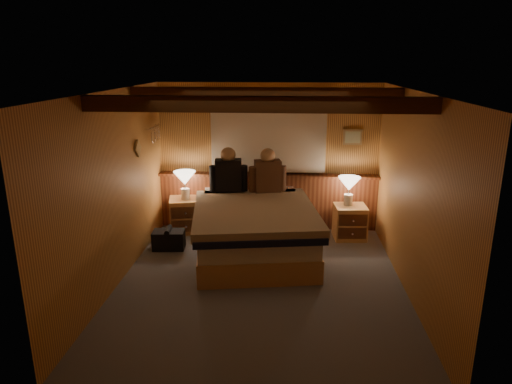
# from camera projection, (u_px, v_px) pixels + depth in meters

# --- Properties ---
(floor) EXTENTS (4.20, 4.20, 0.00)m
(floor) POSITION_uv_depth(u_px,v_px,m) (260.00, 283.00, 5.83)
(floor) COLOR #575C67
(floor) RESTS_ON ground
(ceiling) EXTENTS (4.20, 4.20, 0.00)m
(ceiling) POSITION_uv_depth(u_px,v_px,m) (261.00, 91.00, 5.15)
(ceiling) COLOR tan
(ceiling) RESTS_ON wall_back
(wall_back) EXTENTS (3.60, 0.00, 3.60)m
(wall_back) POSITION_uv_depth(u_px,v_px,m) (268.00, 157.00, 7.50)
(wall_back) COLOR #DCA24F
(wall_back) RESTS_ON floor
(wall_left) EXTENTS (0.00, 4.20, 4.20)m
(wall_left) POSITION_uv_depth(u_px,v_px,m) (115.00, 190.00, 5.61)
(wall_left) COLOR #DCA24F
(wall_left) RESTS_ON floor
(wall_right) EXTENTS (0.00, 4.20, 4.20)m
(wall_right) POSITION_uv_depth(u_px,v_px,m) (413.00, 196.00, 5.37)
(wall_right) COLOR #DCA24F
(wall_right) RESTS_ON floor
(wall_front) EXTENTS (3.60, 0.00, 3.60)m
(wall_front) POSITION_uv_depth(u_px,v_px,m) (244.00, 270.00, 3.48)
(wall_front) COLOR #DCA24F
(wall_front) RESTS_ON floor
(wainscot) EXTENTS (3.60, 0.23, 0.94)m
(wainscot) POSITION_uv_depth(u_px,v_px,m) (268.00, 200.00, 7.64)
(wainscot) COLOR brown
(wainscot) RESTS_ON wall_back
(curtain_window) EXTENTS (2.18, 0.09, 1.11)m
(curtain_window) POSITION_uv_depth(u_px,v_px,m) (268.00, 138.00, 7.34)
(curtain_window) COLOR #4A2512
(curtain_window) RESTS_ON wall_back
(ceiling_beams) EXTENTS (3.60, 1.65, 0.16)m
(ceiling_beams) POSITION_uv_depth(u_px,v_px,m) (262.00, 98.00, 5.32)
(ceiling_beams) COLOR #4A2512
(ceiling_beams) RESTS_ON ceiling
(coat_rail) EXTENTS (0.05, 0.55, 0.24)m
(coat_rail) POSITION_uv_depth(u_px,v_px,m) (155.00, 133.00, 6.99)
(coat_rail) COLOR silver
(coat_rail) RESTS_ON wall_left
(framed_print) EXTENTS (0.30, 0.04, 0.25)m
(framed_print) POSITION_uv_depth(u_px,v_px,m) (353.00, 137.00, 7.29)
(framed_print) COLOR tan
(framed_print) RESTS_ON wall_back
(bed) EXTENTS (1.96, 2.40, 0.74)m
(bed) POSITION_uv_depth(u_px,v_px,m) (254.00, 229.00, 6.59)
(bed) COLOR tan
(bed) RESTS_ON floor
(nightstand_left) EXTENTS (0.60, 0.56, 0.56)m
(nightstand_left) POSITION_uv_depth(u_px,v_px,m) (186.00, 215.00, 7.51)
(nightstand_left) COLOR tan
(nightstand_left) RESTS_ON floor
(nightstand_right) EXTENTS (0.52, 0.47, 0.54)m
(nightstand_right) POSITION_uv_depth(u_px,v_px,m) (350.00, 222.00, 7.22)
(nightstand_right) COLOR tan
(nightstand_right) RESTS_ON floor
(lamp_left) EXTENTS (0.36, 0.36, 0.46)m
(lamp_left) POSITION_uv_depth(u_px,v_px,m) (185.00, 180.00, 7.31)
(lamp_left) COLOR white
(lamp_left) RESTS_ON nightstand_left
(lamp_right) EXTENTS (0.35, 0.35, 0.45)m
(lamp_right) POSITION_uv_depth(u_px,v_px,m) (349.00, 185.00, 7.11)
(lamp_right) COLOR white
(lamp_right) RESTS_ON nightstand_right
(person_left) EXTENTS (0.60, 0.28, 0.73)m
(person_left) POSITION_uv_depth(u_px,v_px,m) (228.00, 173.00, 7.15)
(person_left) COLOR black
(person_left) RESTS_ON bed
(person_right) EXTENTS (0.58, 0.31, 0.72)m
(person_right) POSITION_uv_depth(u_px,v_px,m) (268.00, 174.00, 7.14)
(person_right) COLOR #4C2F1E
(person_right) RESTS_ON bed
(duffel_bag) EXTENTS (0.49, 0.32, 0.34)m
(duffel_bag) POSITION_uv_depth(u_px,v_px,m) (169.00, 239.00, 6.85)
(duffel_bag) COLOR black
(duffel_bag) RESTS_ON floor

